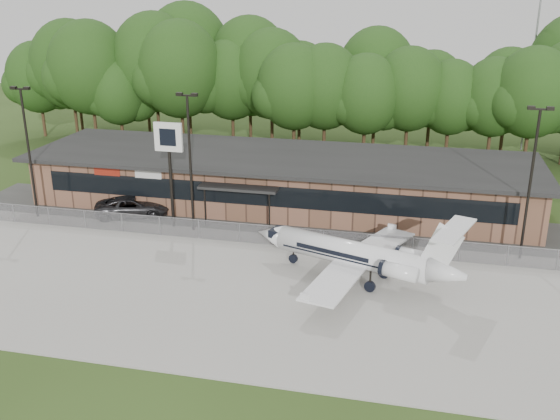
% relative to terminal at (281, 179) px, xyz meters
% --- Properties ---
extents(ground, '(160.00, 160.00, 0.00)m').
position_rel_terminal_xyz_m(ground, '(0.00, -23.94, -2.18)').
color(ground, '#293F16').
rests_on(ground, ground).
extents(apron, '(64.00, 18.00, 0.08)m').
position_rel_terminal_xyz_m(apron, '(0.00, -15.94, -2.14)').
color(apron, '#9E9B93').
rests_on(apron, ground).
extents(parking_lot, '(50.00, 9.00, 0.06)m').
position_rel_terminal_xyz_m(parking_lot, '(0.00, -4.44, -2.15)').
color(parking_lot, '#383835').
rests_on(parking_lot, ground).
extents(terminal, '(41.00, 11.65, 4.30)m').
position_rel_terminal_xyz_m(terminal, '(0.00, 0.00, 0.00)').
color(terminal, brown).
rests_on(terminal, ground).
extents(fence, '(46.00, 0.04, 1.52)m').
position_rel_terminal_xyz_m(fence, '(0.00, -8.94, -1.40)').
color(fence, gray).
rests_on(fence, ground).
extents(treeline, '(72.00, 12.00, 15.00)m').
position_rel_terminal_xyz_m(treeline, '(0.00, 18.06, 5.32)').
color(treeline, '#153611').
rests_on(treeline, ground).
extents(radio_mast, '(0.20, 0.20, 25.00)m').
position_rel_terminal_xyz_m(radio_mast, '(22.00, 24.06, 10.32)').
color(radio_mast, gray).
rests_on(radio_mast, ground).
extents(light_pole_left, '(1.55, 0.30, 10.23)m').
position_rel_terminal_xyz_m(light_pole_left, '(-18.00, -7.44, 3.80)').
color(light_pole_left, black).
rests_on(light_pole_left, ground).
extents(light_pole_mid, '(1.55, 0.30, 10.23)m').
position_rel_terminal_xyz_m(light_pole_mid, '(-5.00, -7.44, 3.80)').
color(light_pole_mid, black).
rests_on(light_pole_mid, ground).
extents(light_pole_right, '(1.55, 0.30, 10.23)m').
position_rel_terminal_xyz_m(light_pole_right, '(18.00, -7.44, 3.80)').
color(light_pole_right, black).
rests_on(light_pole_right, ground).
extents(business_jet, '(13.87, 12.42, 4.72)m').
position_rel_terminal_xyz_m(business_jet, '(7.85, -13.14, -0.49)').
color(business_jet, white).
rests_on(business_jet, ground).
extents(suv, '(6.30, 4.56, 1.59)m').
position_rel_terminal_xyz_m(suv, '(-10.77, -5.56, -1.38)').
color(suv, '#353437').
rests_on(suv, ground).
extents(pole_sign, '(2.10, 0.28, 8.02)m').
position_rel_terminal_xyz_m(pole_sign, '(-6.70, -7.14, 3.96)').
color(pole_sign, black).
rests_on(pole_sign, ground).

